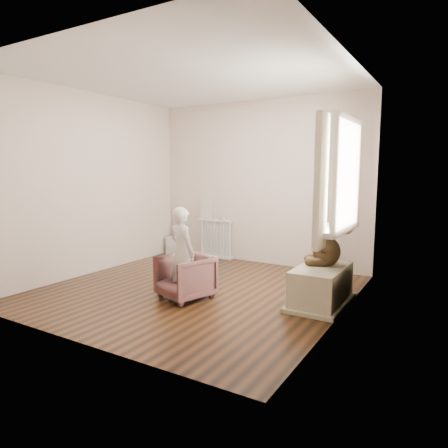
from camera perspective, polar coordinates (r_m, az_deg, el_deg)
The scene contains 19 objects.
floor at distance 5.12m, azimuth -4.07°, elevation -9.38°, with size 3.60×3.60×0.01m, color black.
ceiling at distance 5.02m, azimuth -4.37°, elevation 20.32°, with size 3.60×3.60×0.01m, color white.
back_wall at distance 6.46m, azimuth 5.01°, elevation 5.88°, with size 3.60×0.02×2.60m, color silver.
front_wall at distance 3.58m, azimuth -20.99°, elevation 3.93°, with size 3.60×0.02×2.60m, color silver.
left_wall at distance 6.11m, azimuth -18.27°, elevation 5.42°, with size 0.02×3.60×2.60m, color silver.
right_wall at distance 4.14m, azimuth 16.74°, elevation 4.57°, with size 0.02×3.60×2.60m, color silver.
window at distance 4.44m, azimuth 17.26°, elevation 6.68°, with size 0.03×0.90×1.10m, color white.
window_sill at distance 4.50m, azimuth 15.85°, elevation -0.67°, with size 0.22×1.10×0.06m, color silver.
curtain_left at distance 3.92m, azimuth 13.68°, elevation 5.83°, with size 0.06×0.26×1.30m, color beige.
curtain_right at distance 5.02m, azimuth 17.54°, elevation 6.06°, with size 0.06×0.26×1.30m, color beige.
radiator at distance 6.80m, azimuth -1.20°, elevation -1.71°, with size 0.63×0.12×0.67m, color silver.
paper_doll at distance 6.85m, azimuth -2.61°, elevation 2.10°, with size 0.20×0.02×0.34m, color beige.
tin_a at distance 6.70m, azimuth -0.34°, elevation 0.78°, with size 0.10×0.10×0.06m, color #A59E8C.
toy_vanity at distance 7.24m, azimuth -6.60°, elevation -2.11°, with size 0.36×0.26×0.56m, color silver.
armchair at distance 4.74m, azimuth -5.59°, elevation -7.54°, with size 0.55×0.57×0.52m, color #502C2A.
child at distance 4.63m, azimuth -6.01°, elevation -4.15°, with size 0.39×0.26×1.07m, color silver.
toy_bench at distance 4.68m, azimuth 13.72°, elevation -8.70°, with size 0.49×0.92×0.43m, color #BDB793.
teddy_bear at distance 4.66m, azimuth 14.48°, elevation -2.83°, with size 0.40×0.31×0.49m, color #312213, non-canonical shape.
plush_cat at distance 4.72m, azimuth 16.55°, elevation 1.28°, with size 0.17×0.28×0.24m, color #6D645C, non-canonical shape.
Camera 1 is at (2.80, -4.01, 1.51)m, focal length 32.00 mm.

